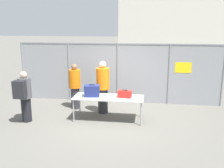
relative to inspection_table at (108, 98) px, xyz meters
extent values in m
plane|color=#605E56|center=(0.04, -0.17, -0.72)|extent=(120.00, 120.00, 0.00)
cylinder|color=gray|center=(-3.90, 1.98, 0.45)|extent=(0.07, 0.07, 2.33)
cylinder|color=gray|center=(-1.93, 1.98, 0.45)|extent=(0.07, 0.07, 2.33)
cylinder|color=gray|center=(0.04, 1.98, 0.45)|extent=(0.07, 0.07, 2.33)
cylinder|color=gray|center=(2.01, 1.98, 0.45)|extent=(0.07, 0.07, 2.33)
cylinder|color=gray|center=(3.98, 1.98, 0.45)|extent=(0.07, 0.07, 2.33)
cube|color=gray|center=(0.04, 1.98, 0.45)|extent=(7.87, 0.01, 2.33)
cube|color=gray|center=(0.04, 1.98, 1.58)|extent=(7.87, 0.04, 0.04)
cube|color=yellow|center=(2.52, 1.97, 0.73)|extent=(0.60, 0.01, 0.40)
cube|color=#B2B2AD|center=(0.00, 0.00, 0.03)|extent=(2.23, 0.84, 0.02)
cylinder|color=#99999E|center=(-1.06, -0.36, -0.35)|extent=(0.04, 0.04, 0.74)
cylinder|color=#99999E|center=(1.06, -0.36, -0.35)|extent=(0.04, 0.04, 0.74)
cylinder|color=#99999E|center=(-1.06, 0.36, -0.35)|extent=(0.04, 0.04, 0.74)
cylinder|color=#99999E|center=(1.06, 0.36, -0.35)|extent=(0.04, 0.04, 0.74)
cube|color=navy|center=(-0.53, 0.01, 0.23)|extent=(0.52, 0.39, 0.37)
cube|color=black|center=(-0.53, 0.01, 0.43)|extent=(0.16, 0.05, 0.02)
cube|color=red|center=(0.52, 0.02, 0.16)|extent=(0.44, 0.25, 0.23)
cube|color=black|center=(0.52, 0.02, 0.29)|extent=(0.16, 0.04, 0.02)
cylinder|color=black|center=(-2.56, -0.51, -0.33)|extent=(0.30, 0.30, 0.77)
cylinder|color=#4C4C51|center=(-2.56, -0.51, 0.37)|extent=(0.40, 0.40, 0.64)
sphere|color=beige|center=(-2.56, -0.51, 0.80)|extent=(0.21, 0.21, 0.21)
cube|color=#232328|center=(-2.56, -0.82, 0.41)|extent=(0.36, 0.22, 0.54)
cylinder|color=#2D2D33|center=(-0.29, 0.63, -0.28)|extent=(0.34, 0.34, 0.86)
cylinder|color=orange|center=(-0.29, 0.63, 0.51)|extent=(0.45, 0.45, 0.72)
sphere|color=beige|center=(-0.29, 0.63, 0.98)|extent=(0.23, 0.23, 0.23)
cylinder|color=#2D2D33|center=(-1.38, 0.94, -0.32)|extent=(0.31, 0.31, 0.79)
cylinder|color=orange|center=(-1.38, 0.94, 0.40)|extent=(0.41, 0.41, 0.66)
sphere|color=brown|center=(-1.38, 0.94, 0.83)|extent=(0.21, 0.21, 0.21)
cube|color=white|center=(2.15, 3.73, -0.30)|extent=(3.08, 1.35, 0.51)
sphere|color=black|center=(1.61, 3.00, -0.43)|extent=(0.57, 0.57, 0.57)
sphere|color=black|center=(1.61, 4.45, -0.43)|extent=(0.57, 0.57, 0.57)
cylinder|color=#59595B|center=(0.07, 3.73, -0.51)|extent=(1.08, 0.06, 0.06)
cube|color=beige|center=(3.38, 23.80, 2.39)|extent=(10.66, 10.91, 6.21)
camera|label=1|loc=(1.23, -7.54, 2.28)|focal=40.00mm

